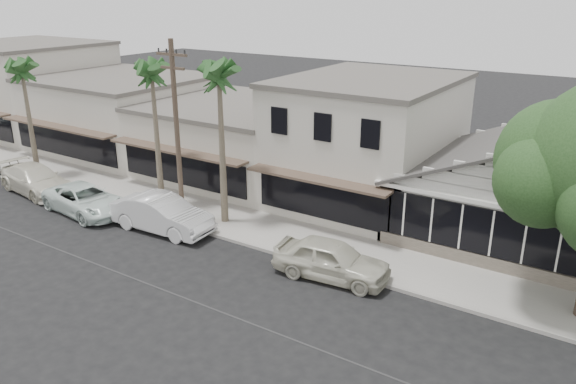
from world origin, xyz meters
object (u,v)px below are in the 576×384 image
Objects in this scene: utility_pole at (177,131)px; car_2 at (86,200)px; car_1 at (162,214)px; car_0 at (331,259)px; car_3 at (36,179)px.

car_2 is at bearing -163.18° from utility_pole.
utility_pole is 4.08m from car_1.
utility_pole is at bearing -19.68° from car_1.
car_0 is 19.13m from car_3.
car_1 is 5.03m from car_2.
car_2 is (-5.31, -1.61, -4.06)m from utility_pole.
utility_pole is 1.71× the size of car_2.
car_1 is at bearing -106.42° from utility_pole.
utility_pole is at bearing -76.98° from car_3.
car_0 is at bearing -4.70° from utility_pole.
car_0 is at bearing -91.12° from car_1.
car_3 is (-19.12, -0.41, -0.03)m from car_0.
car_0 reaches higher than car_3.
car_2 is at bearing 92.91° from car_1.
car_1 reaches higher than car_0.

